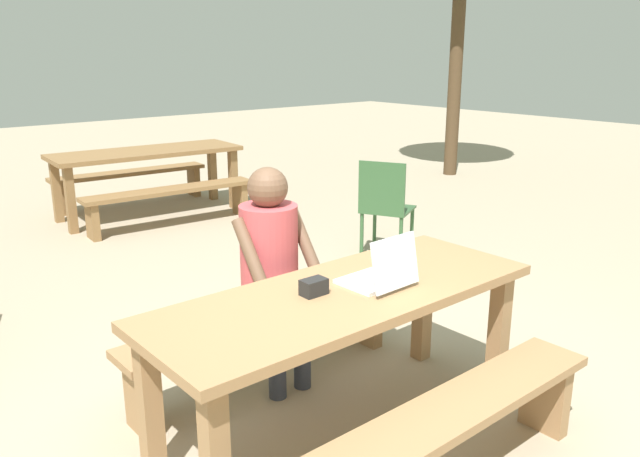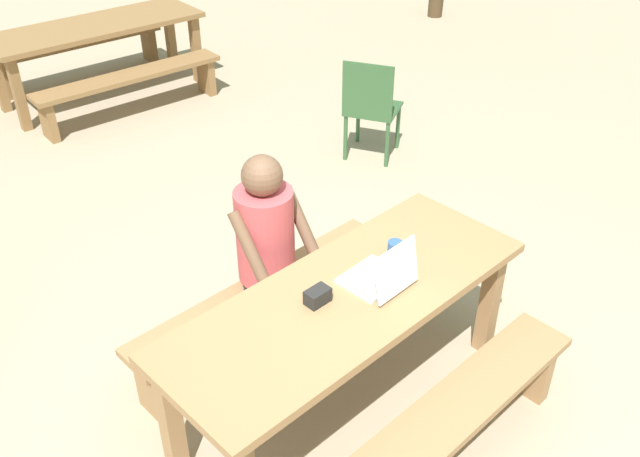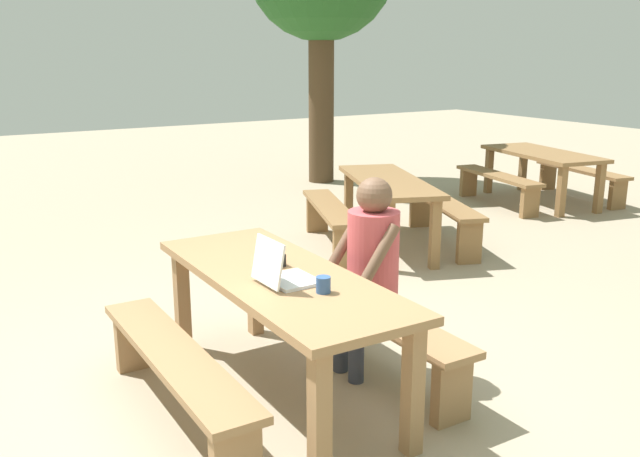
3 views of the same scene
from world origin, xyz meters
name	(u,v)px [view 2 (image 2 of 3)]	position (x,y,z in m)	size (l,w,h in m)	color
ground_plane	(344,401)	(0.00, 0.00, 0.00)	(30.00, 30.00, 0.00)	tan
picnic_table_front	(347,311)	(0.00, 0.00, 0.66)	(2.04, 0.76, 0.78)	#9E754C
bench_near	(444,429)	(0.00, -0.66, 0.33)	(1.80, 0.30, 0.44)	#9E754C
bench_far	(266,301)	(0.00, 0.66, 0.33)	(1.80, 0.30, 0.44)	#9E754C
laptop	(382,275)	(0.17, -0.07, 0.84)	(0.31, 0.32, 0.27)	white
small_pouch	(318,296)	(-0.15, 0.06, 0.82)	(0.12, 0.08, 0.08)	black
coffee_mug	(395,249)	(0.42, 0.05, 0.82)	(0.08, 0.08, 0.09)	#335693
person_seated	(269,243)	(0.02, 0.63, 0.76)	(0.44, 0.42, 1.29)	#333847
plastic_chair	(371,107)	(2.22, 1.87, 0.49)	(0.59, 0.59, 0.93)	#335933
picnic_table_mid	(97,34)	(1.24, 4.78, 0.66)	(2.19, 0.92, 0.77)	olive
bench_mid_south	(130,84)	(1.19, 4.15, 0.33)	(1.95, 0.44, 0.43)	olive
bench_mid_north	(77,49)	(1.28, 5.41, 0.33)	(1.95, 0.44, 0.43)	olive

